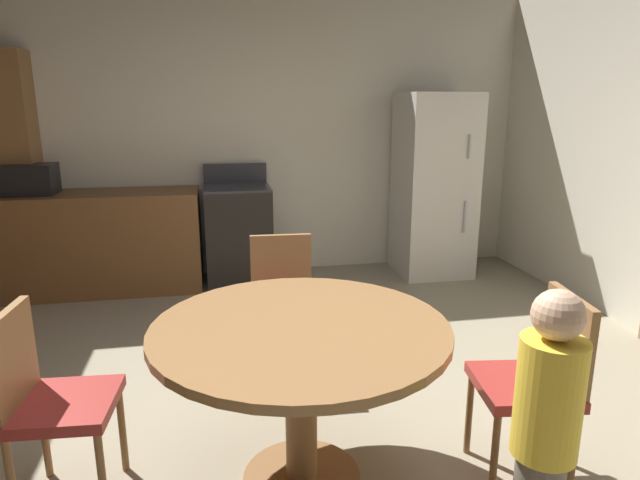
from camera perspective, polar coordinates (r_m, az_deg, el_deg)
ground_plane at (r=2.91m, az=0.20°, el=-20.65°), size 14.00×14.00×0.00m
wall_back at (r=5.44m, az=-6.14°, el=10.81°), size 5.47×0.12×2.70m
kitchen_counter at (r=5.26m, az=-22.31°, el=-0.22°), size 1.81×0.60×0.90m
pantry_column at (r=5.51m, az=-29.57°, el=5.97°), size 0.44×0.36×2.10m
oven_range at (r=5.16m, az=-8.55°, el=0.62°), size 0.60×0.60×1.10m
refrigerator at (r=5.44m, az=11.87°, el=5.61°), size 0.68×0.68×1.76m
microwave at (r=5.29m, az=-28.32°, el=5.63°), size 0.44×0.32×0.26m
dining_table at (r=2.37m, az=-2.04°, el=-12.28°), size 1.26×1.26×0.76m
chair_east at (r=2.64m, az=21.98°, el=-13.01°), size 0.45×0.45×0.87m
chair_west at (r=2.57m, az=-26.79°, el=-14.34°), size 0.43×0.43×0.87m
chair_north at (r=3.37m, az=-3.93°, el=-6.00°), size 0.42×0.42×0.87m
person_child at (r=2.10m, az=22.54°, el=-18.18°), size 0.31×0.31×1.09m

